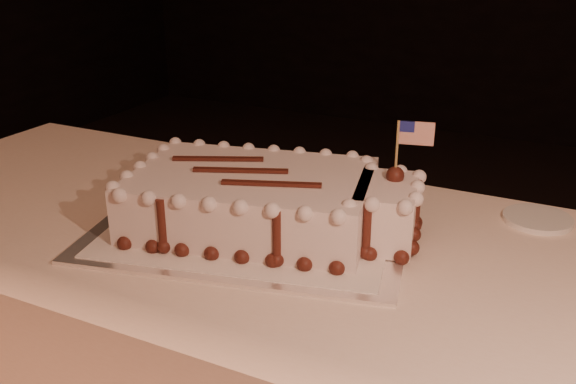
% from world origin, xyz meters
% --- Properties ---
extents(cake_board, '(0.70, 0.59, 0.01)m').
position_xyz_m(cake_board, '(-0.25, 0.61, 0.75)').
color(cake_board, white).
rests_on(cake_board, banquet_table).
extents(doily, '(0.63, 0.53, 0.00)m').
position_xyz_m(doily, '(-0.25, 0.61, 0.76)').
color(doily, white).
rests_on(doily, cake_board).
extents(sheet_cake, '(0.60, 0.42, 0.23)m').
position_xyz_m(sheet_cake, '(-0.21, 0.61, 0.82)').
color(sheet_cake, white).
rests_on(sheet_cake, doily).
extents(side_plate, '(0.14, 0.14, 0.01)m').
position_xyz_m(side_plate, '(0.27, 0.90, 0.76)').
color(side_plate, white).
rests_on(side_plate, banquet_table).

